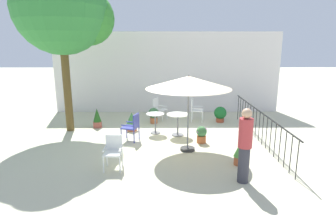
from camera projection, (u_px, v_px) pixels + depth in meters
ground_plane at (168, 141)px, 9.56m from camera, size 60.00×60.00×0.00m
villa_facade at (167, 73)px, 13.38m from camera, size 10.44×0.30×3.69m
terrace_railing at (260, 121)px, 9.43m from camera, size 0.03×5.97×1.01m
shade_tree at (63, 7)px, 9.77m from camera, size 3.36×3.20×5.96m
patio_umbrella_0 at (189, 83)px, 8.27m from camera, size 2.50×2.50×2.32m
cafe_table_0 at (155, 120)px, 10.29m from camera, size 0.65×0.65×0.73m
cafe_table_1 at (178, 121)px, 10.06m from camera, size 0.78×0.78×0.77m
patio_chair_0 at (158, 108)px, 12.21m from camera, size 0.64×0.63×0.90m
patio_chair_1 at (195, 108)px, 11.92m from camera, size 0.56×0.57×0.94m
patio_chair_2 at (132, 125)px, 9.48m from camera, size 0.60×0.60×0.93m
patio_chair_3 at (113, 150)px, 7.39m from camera, size 0.45×0.48×0.86m
potted_plant_0 at (220, 114)px, 11.82m from camera, size 0.51×0.51×0.64m
potted_plant_1 at (202, 134)px, 9.36m from camera, size 0.35×0.35×0.55m
potted_plant_2 at (154, 115)px, 11.63m from camera, size 0.43×0.43×0.64m
potted_plant_3 at (132, 121)px, 10.63m from camera, size 0.44×0.44×0.70m
potted_plant_4 at (97, 118)px, 11.03m from camera, size 0.33×0.33×0.76m
potted_plant_5 at (240, 153)px, 7.64m from camera, size 0.33×0.33×0.63m
standing_person at (245, 145)px, 6.54m from camera, size 0.42×0.42×1.77m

